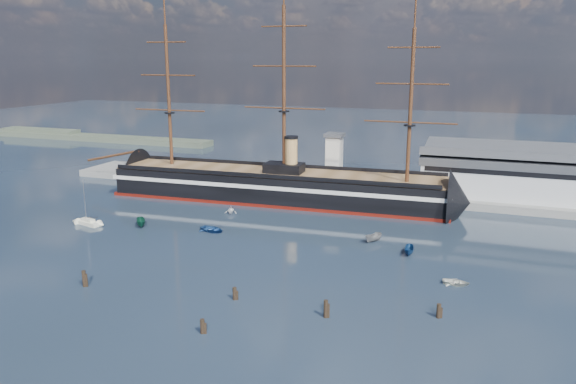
% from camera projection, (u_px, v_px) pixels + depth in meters
% --- Properties ---
extents(ground, '(600.00, 600.00, 0.00)m').
position_uv_depth(ground, '(281.00, 224.00, 128.63)').
color(ground, '#1C252F').
rests_on(ground, ground).
extents(quay, '(180.00, 18.00, 2.00)m').
position_uv_depth(quay, '(360.00, 193.00, 158.06)').
color(quay, slate).
rests_on(quay, ground).
extents(warehouse, '(63.00, 21.00, 11.60)m').
position_uv_depth(warehouse, '(548.00, 175.00, 143.60)').
color(warehouse, '#B7BABC').
rests_on(warehouse, ground).
extents(quay_tower, '(5.00, 5.00, 15.00)m').
position_uv_depth(quay_tower, '(334.00, 159.00, 155.41)').
color(quay_tower, silver).
rests_on(quay_tower, ground).
extents(shoreline, '(120.00, 10.00, 4.00)m').
position_uv_depth(shoreline, '(76.00, 136.00, 261.99)').
color(shoreline, '#3F4C38').
rests_on(shoreline, ground).
extents(warship, '(113.26, 20.66, 53.94)m').
position_uv_depth(warship, '(271.00, 185.00, 149.52)').
color(warship, black).
rests_on(warship, ground).
extents(sailboat, '(6.85, 3.53, 10.52)m').
position_uv_depth(sailboat, '(88.00, 222.00, 127.92)').
color(sailboat, silver).
rests_on(sailboat, ground).
extents(motorboat_a, '(5.98, 5.29, 2.35)m').
position_uv_depth(motorboat_a, '(141.00, 227.00, 126.63)').
color(motorboat_a, '#0F4631').
rests_on(motorboat_a, ground).
extents(motorboat_b, '(2.19, 3.87, 1.70)m').
position_uv_depth(motorboat_b, '(212.00, 232.00, 123.03)').
color(motorboat_b, navy).
rests_on(motorboat_b, ground).
extents(motorboat_c, '(5.76, 4.47, 2.19)m').
position_uv_depth(motorboat_c, '(373.00, 242.00, 116.12)').
color(motorboat_c, slate).
rests_on(motorboat_c, ground).
extents(motorboat_d, '(5.84, 3.82, 1.98)m').
position_uv_depth(motorboat_d, '(231.00, 213.00, 137.52)').
color(motorboat_d, white).
rests_on(motorboat_d, ground).
extents(motorboat_e, '(1.13, 2.78, 1.29)m').
position_uv_depth(motorboat_e, '(456.00, 285.00, 94.32)').
color(motorboat_e, silver).
rests_on(motorboat_e, ground).
extents(motorboat_f, '(5.49, 2.36, 2.14)m').
position_uv_depth(motorboat_f, '(409.00, 255.00, 108.58)').
color(motorboat_f, navy).
rests_on(motorboat_f, ground).
extents(piling_near_left, '(0.64, 0.64, 3.52)m').
position_uv_depth(piling_near_left, '(85.00, 286.00, 93.64)').
color(piling_near_left, black).
rests_on(piling_near_left, ground).
extents(piling_near_mid, '(0.64, 0.64, 2.82)m').
position_uv_depth(piling_near_mid, '(203.00, 333.00, 77.74)').
color(piling_near_mid, black).
rests_on(piling_near_mid, ground).
extents(piling_near_right, '(0.64, 0.64, 3.45)m').
position_uv_depth(piling_near_right, '(326.00, 317.00, 82.49)').
color(piling_near_right, black).
rests_on(piling_near_right, ground).
extents(piling_far_right, '(0.64, 0.64, 2.89)m').
position_uv_depth(piling_far_right, '(438.00, 318.00, 82.38)').
color(piling_far_right, black).
rests_on(piling_far_right, ground).
extents(piling_extra, '(0.64, 0.64, 2.77)m').
position_uv_depth(piling_extra, '(235.00, 300.00, 88.55)').
color(piling_extra, black).
rests_on(piling_extra, ground).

